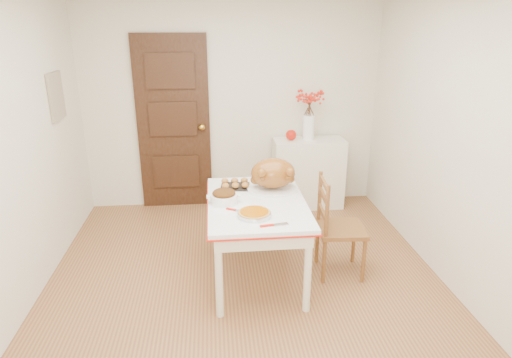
{
  "coord_description": "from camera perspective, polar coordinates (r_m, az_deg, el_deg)",
  "views": [
    {
      "loc": [
        -0.24,
        -3.2,
        2.19
      ],
      "look_at": [
        0.11,
        0.27,
        0.92
      ],
      "focal_mm": 30.74,
      "sensor_mm": 36.0,
      "label": 1
    }
  ],
  "objects": [
    {
      "name": "apple",
      "position": [
        5.22,
        4.59,
        5.73
      ],
      "size": [
        0.13,
        0.13,
        0.13
      ],
      "primitive_type": "sphere",
      "color": "red",
      "rests_on": "sideboard"
    },
    {
      "name": "kitchen_table",
      "position": [
        3.89,
        0.08,
        -7.88
      ],
      "size": [
        0.85,
        1.24,
        0.74
      ],
      "primitive_type": null,
      "color": "white",
      "rests_on": "floor"
    },
    {
      "name": "door_back",
      "position": [
        5.32,
        -10.66,
        7.04
      ],
      "size": [
        0.85,
        0.06,
        2.06
      ],
      "primitive_type": "cube",
      "color": "black",
      "rests_on": "ground"
    },
    {
      "name": "wall_front",
      "position": [
        1.54,
        4.73,
        -17.53
      ],
      "size": [
        3.5,
        0.0,
        2.5
      ],
      "primitive_type": "cube",
      "color": "beige",
      "rests_on": "ground"
    },
    {
      "name": "photo_board",
      "position": [
        4.69,
        -24.56,
        9.78
      ],
      "size": [
        0.03,
        0.35,
        0.45
      ],
      "primitive_type": "cube",
      "color": "tan",
      "rests_on": "ground"
    },
    {
      "name": "wall_right",
      "position": [
        3.88,
        25.37,
        4.06
      ],
      "size": [
        0.0,
        4.0,
        2.5
      ],
      "primitive_type": "cube",
      "color": "beige",
      "rests_on": "ground"
    },
    {
      "name": "wall_left",
      "position": [
        3.66,
        -29.9,
        2.42
      ],
      "size": [
        0.0,
        4.0,
        2.5
      ],
      "primitive_type": "cube",
      "color": "beige",
      "rests_on": "ground"
    },
    {
      "name": "carving_knife",
      "position": [
        3.53,
        -2.16,
        -4.16
      ],
      "size": [
        0.23,
        0.16,
        0.01
      ],
      "primitive_type": null,
      "rotation": [
        0.0,
        0.0,
        -0.51
      ],
      "color": "silver",
      "rests_on": "kitchen_table"
    },
    {
      "name": "pie_server",
      "position": [
        3.3,
        2.37,
        -5.97
      ],
      "size": [
        0.23,
        0.1,
        0.01
      ],
      "primitive_type": null,
      "rotation": [
        0.0,
        0.0,
        0.16
      ],
      "color": "silver",
      "rests_on": "kitchen_table"
    },
    {
      "name": "floor",
      "position": [
        3.88,
        -1.23,
        -14.32
      ],
      "size": [
        3.5,
        4.0,
        0.0
      ],
      "primitive_type": "cube",
      "color": "brown",
      "rests_on": "ground"
    },
    {
      "name": "rolls_tray",
      "position": [
        4.02,
        -2.75,
        -0.64
      ],
      "size": [
        0.28,
        0.24,
        0.07
      ],
      "primitive_type": null,
      "rotation": [
        0.0,
        0.0,
        -0.13
      ],
      "color": "#9B612B",
      "rests_on": "kitchen_table"
    },
    {
      "name": "drinking_glass",
      "position": [
        4.21,
        0.18,
        0.67
      ],
      "size": [
        0.08,
        0.08,
        0.12
      ],
      "primitive_type": "cylinder",
      "rotation": [
        0.0,
        0.0,
        0.11
      ],
      "color": "white",
      "rests_on": "kitchen_table"
    },
    {
      "name": "turkey_platter",
      "position": [
        3.92,
        2.23,
        0.53
      ],
      "size": [
        0.49,
        0.41,
        0.29
      ],
      "primitive_type": null,
      "rotation": [
        0.0,
        0.0,
        -0.08
      ],
      "color": "brown",
      "rests_on": "kitchen_table"
    },
    {
      "name": "pumpkin_pie",
      "position": [
        3.44,
        -0.23,
        -4.43
      ],
      "size": [
        0.27,
        0.27,
        0.06
      ],
      "primitive_type": "cylinder",
      "rotation": [
        0.0,
        0.0,
        -0.04
      ],
      "color": "#AB5300",
      "rests_on": "kitchen_table"
    },
    {
      "name": "wall_back",
      "position": [
        5.29,
        -3.11,
        9.72
      ],
      "size": [
        3.5,
        0.0,
        2.5
      ],
      "primitive_type": "cube",
      "color": "beige",
      "rests_on": "ground"
    },
    {
      "name": "berry_vase",
      "position": [
        5.21,
        6.93,
        8.34
      ],
      "size": [
        0.32,
        0.32,
        0.61
      ],
      "primitive_type": null,
      "color": "white",
      "rests_on": "sideboard"
    },
    {
      "name": "stuffing_dish",
      "position": [
        3.69,
        -4.19,
        -2.26
      ],
      "size": [
        0.31,
        0.25,
        0.11
      ],
      "primitive_type": null,
      "rotation": [
        0.0,
        0.0,
        0.08
      ],
      "color": "#562B0E",
      "rests_on": "kitchen_table"
    },
    {
      "name": "chair_oak",
      "position": [
        3.99,
        11.05,
        -6.09
      ],
      "size": [
        0.43,
        0.43,
        0.92
      ],
      "primitive_type": null,
      "rotation": [
        0.0,
        0.0,
        1.51
      ],
      "color": "brown",
      "rests_on": "floor"
    },
    {
      "name": "sideboard",
      "position": [
        5.41,
        6.77,
        0.77
      ],
      "size": [
        0.85,
        0.38,
        0.85
      ],
      "primitive_type": "cube",
      "color": "#EDE8CE",
      "rests_on": "floor"
    },
    {
      "name": "shaker_pair",
      "position": [
        4.16,
        3.06,
        0.26
      ],
      "size": [
        0.1,
        0.06,
        0.09
      ],
      "primitive_type": null,
      "rotation": [
        0.0,
        0.0,
        -0.28
      ],
      "color": "white",
      "rests_on": "kitchen_table"
    }
  ]
}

